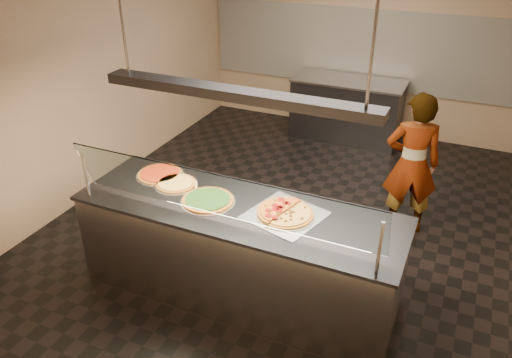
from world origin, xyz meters
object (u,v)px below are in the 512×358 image
at_px(perforated_tray, 285,214).
at_px(heat_lamp_housing, 236,94).
at_px(pizza_tomato, 160,174).
at_px(prep_table, 347,109).
at_px(half_pizza_sausage, 298,215).
at_px(pizza_cheese, 176,183).
at_px(serving_counter, 239,251).
at_px(pizza_spatula, 200,187).
at_px(half_pizza_pepperoni, 273,209).
at_px(pizza_spinach, 208,200).
at_px(sneeze_guard, 218,196).
at_px(worker, 412,164).

height_order(perforated_tray, heat_lamp_housing, heat_lamp_housing).
xyz_separation_m(pizza_tomato, prep_table, (0.88, 3.71, -0.48)).
height_order(perforated_tray, half_pizza_sausage, half_pizza_sausage).
distance_m(half_pizza_sausage, pizza_tomato, 1.48).
height_order(pizza_cheese, prep_table, pizza_cheese).
distance_m(serving_counter, pizza_spatula, 0.67).
xyz_separation_m(half_pizza_pepperoni, half_pizza_sausage, (0.22, 0.00, -0.01)).
xyz_separation_m(half_pizza_sausage, pizza_spinach, (-0.81, -0.07, -0.01)).
xyz_separation_m(pizza_tomato, pizza_spatula, (0.50, -0.10, 0.01)).
relative_size(pizza_spinach, prep_table, 0.29).
relative_size(half_pizza_pepperoni, heat_lamp_housing, 0.23).
bearing_deg(half_pizza_sausage, sneeze_guard, -143.25).
bearing_deg(half_pizza_pepperoni, pizza_tomato, 172.39).
distance_m(serving_counter, worker, 2.13).
bearing_deg(prep_table, pizza_tomato, -103.31).
height_order(perforated_tray, pizza_spatula, pizza_spatula).
distance_m(sneeze_guard, half_pizza_pepperoni, 0.56).
distance_m(serving_counter, heat_lamp_housing, 1.48).
bearing_deg(pizza_spinach, heat_lamp_housing, 4.85).
xyz_separation_m(perforated_tray, pizza_tomato, (-1.36, 0.17, 0.01)).
bearing_deg(half_pizza_pepperoni, sneeze_guard, -127.50).
bearing_deg(pizza_cheese, serving_counter, -9.84).
distance_m(half_pizza_sausage, pizza_cheese, 1.23).
xyz_separation_m(half_pizza_pepperoni, prep_table, (-0.37, 3.87, -0.50)).
bearing_deg(worker, sneeze_guard, 43.85).
distance_m(sneeze_guard, half_pizza_sausage, 0.71).
height_order(pizza_spatula, worker, worker).
bearing_deg(pizza_spinach, prep_table, 86.86).
xyz_separation_m(worker, heat_lamp_housing, (-1.21, -1.72, 1.15)).
distance_m(pizza_cheese, prep_table, 3.89).
relative_size(sneeze_guard, half_pizza_pepperoni, 5.13).
bearing_deg(serving_counter, worker, 54.80).
bearing_deg(pizza_spatula, half_pizza_sausage, -4.13).
bearing_deg(prep_table, half_pizza_sausage, -81.27).
bearing_deg(serving_counter, sneeze_guard, -90.00).
bearing_deg(heat_lamp_housing, sneeze_guard, -90.00).
relative_size(pizza_spinach, worker, 0.30).
relative_size(half_pizza_pepperoni, pizza_spinach, 1.07).
bearing_deg(sneeze_guard, perforated_tray, 43.45).
distance_m(half_pizza_sausage, prep_table, 3.95).
relative_size(serving_counter, half_pizza_sausage, 5.59).
relative_size(pizza_tomato, worker, 0.29).
bearing_deg(prep_table, serving_counter, -88.99).
relative_size(perforated_tray, half_pizza_pepperoni, 1.36).
relative_size(sneeze_guard, pizza_cheese, 6.58).
distance_m(pizza_spinach, worker, 2.30).
height_order(perforated_tray, worker, worker).
relative_size(pizza_cheese, pizza_spatula, 1.52).
xyz_separation_m(sneeze_guard, pizza_cheese, (-0.71, 0.47, -0.28)).
height_order(serving_counter, heat_lamp_housing, heat_lamp_housing).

